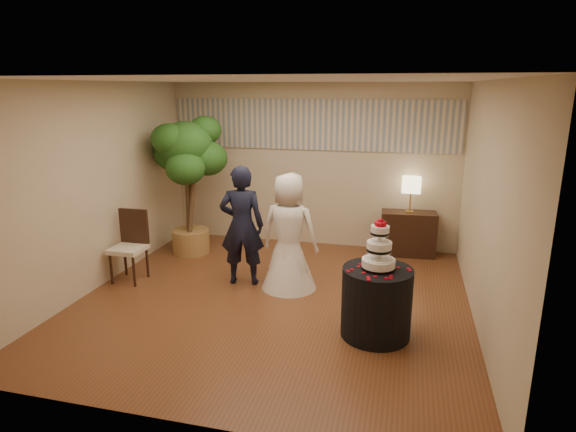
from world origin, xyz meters
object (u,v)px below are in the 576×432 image
(console, at_px, (408,234))
(table_lamp, at_px, (411,195))
(wedding_cake, at_px, (379,244))
(cake_table, at_px, (376,302))
(bride, at_px, (289,232))
(ficus_tree, at_px, (188,185))
(groom, at_px, (242,226))
(side_chair, at_px, (128,247))

(console, bearing_deg, table_lamp, 175.38)
(wedding_cake, xyz_separation_m, console, (0.32, 2.86, -0.72))
(cake_table, distance_m, table_lamp, 2.95)
(bride, height_order, ficus_tree, ficus_tree)
(groom, distance_m, bride, 0.68)
(wedding_cake, bearing_deg, console, 83.54)
(groom, distance_m, ficus_tree, 1.67)
(groom, bearing_deg, bride, 169.44)
(table_lamp, height_order, side_chair, table_lamp)
(bride, bearing_deg, groom, 5.43)
(bride, relative_size, ficus_tree, 0.70)
(groom, bearing_deg, ficus_tree, -48.68)
(cake_table, xyz_separation_m, ficus_tree, (-3.23, 2.09, 0.76))
(groom, height_order, side_chair, groom)
(groom, height_order, ficus_tree, ficus_tree)
(groom, bearing_deg, console, -151.99)
(cake_table, relative_size, table_lamp, 1.38)
(ficus_tree, bearing_deg, wedding_cake, -32.98)
(ficus_tree, distance_m, side_chair, 1.53)
(bride, bearing_deg, cake_table, 145.58)
(cake_table, distance_m, console, 2.88)
(ficus_tree, bearing_deg, cake_table, -32.98)
(bride, bearing_deg, side_chair, 13.75)
(wedding_cake, bearing_deg, side_chair, 168.10)
(bride, relative_size, table_lamp, 2.80)
(bride, relative_size, wedding_cake, 2.83)
(table_lamp, relative_size, ficus_tree, 0.25)
(groom, height_order, cake_table, groom)
(bride, bearing_deg, table_lamp, -125.83)
(groom, distance_m, console, 2.93)
(ficus_tree, xyz_separation_m, side_chair, (-0.33, -1.34, -0.65))
(groom, bearing_deg, side_chair, 1.18)
(cake_table, xyz_separation_m, console, (0.32, 2.86, -0.03))
(bride, xyz_separation_m, console, (1.59, 1.79, -0.44))
(cake_table, relative_size, wedding_cake, 1.39)
(table_lamp, relative_size, side_chair, 0.57)
(bride, distance_m, cake_table, 1.71)
(console, bearing_deg, groom, -146.41)
(bride, height_order, table_lamp, bride)
(cake_table, relative_size, console, 0.90)
(wedding_cake, height_order, ficus_tree, ficus_tree)
(console, relative_size, side_chair, 0.86)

